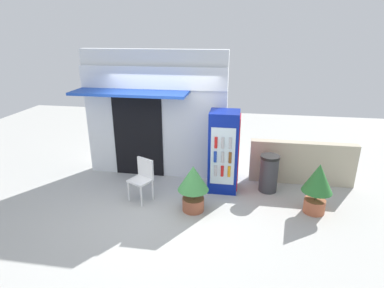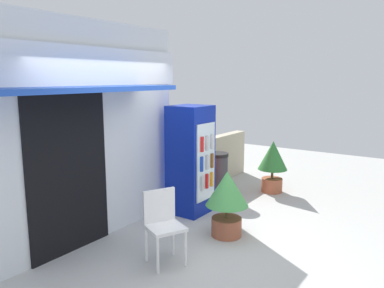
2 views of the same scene
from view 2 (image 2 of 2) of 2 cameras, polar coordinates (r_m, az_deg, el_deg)
ground at (r=4.99m, az=-1.09°, el=-16.88°), size 16.00×16.00×0.00m
storefront_building at (r=5.29m, az=-16.00°, el=2.08°), size 3.39×1.04×3.02m
drink_cooler at (r=6.27m, az=-0.15°, el=-2.41°), size 0.65×0.66×1.82m
plastic_chair at (r=4.71m, az=-4.48°, el=-11.54°), size 0.55×0.54×0.90m
potted_plant_near_shop at (r=5.42m, az=5.35°, el=-7.99°), size 0.61×0.61×0.96m
potted_plant_curbside at (r=7.61m, az=12.19°, el=-2.58°), size 0.58×0.58×1.03m
trash_bin at (r=7.25m, az=3.86°, el=-4.64°), size 0.42×0.42×0.85m
stone_boundary_wall at (r=8.15m, az=3.47°, el=-2.43°), size 2.37×0.22×1.01m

